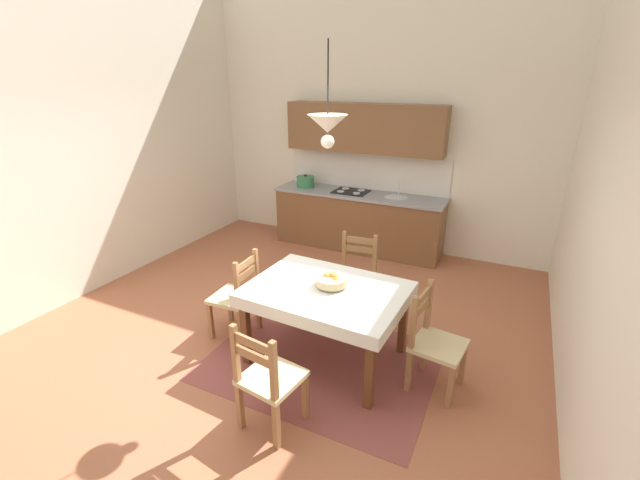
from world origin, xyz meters
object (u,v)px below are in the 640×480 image
dining_chair_kitchen_side (356,278)px  dining_chair_tv_side (237,297)px  dining_table (326,299)px  fruit_bowl (331,280)px  dining_chair_window_side (434,343)px  pendant_lamp (328,125)px  dining_chair_camera_side (268,379)px  kitchen_cabinetry (359,195)px

dining_chair_kitchen_side → dining_chair_tv_side: 1.34m
dining_table → fruit_bowl: bearing=64.9°
dining_table → dining_chair_tv_side: 1.02m
dining_chair_window_side → fruit_bowl: bearing=178.7°
dining_chair_window_side → pendant_lamp: bearing=-178.1°
dining_chair_kitchen_side → pendant_lamp: bearing=-86.6°
fruit_bowl → dining_chair_window_side: bearing=-1.3°
dining_chair_camera_side → dining_chair_tv_side: bearing=136.2°
dining_chair_window_side → fruit_bowl: size_ratio=3.10×
dining_table → dining_chair_window_side: bearing=1.9°
dining_chair_window_side → dining_table: bearing=-178.1°
dining_chair_camera_side → pendant_lamp: size_ratio=1.16×
dining_chair_kitchen_side → dining_table: bearing=-86.8°
dining_table → dining_chair_kitchen_side: (-0.05, 0.90, -0.19)m
kitchen_cabinetry → dining_chair_kitchen_side: size_ratio=2.82×
dining_chair_tv_side → fruit_bowl: (1.02, 0.10, 0.37)m
kitchen_cabinetry → dining_chair_kitchen_side: 2.06m
dining_chair_kitchen_side → dining_chair_camera_side: bearing=-89.3°
dining_table → pendant_lamp: 1.57m
fruit_bowl → pendant_lamp: bearing=-113.2°
dining_chair_camera_side → dining_table: bearing=88.5°
dining_table → dining_chair_tv_side: (-1.00, -0.04, -0.19)m
dining_chair_kitchen_side → dining_chair_camera_side: same height
dining_chair_tv_side → fruit_bowl: bearing=5.6°
kitchen_cabinetry → dining_chair_tv_side: size_ratio=2.82×
fruit_bowl → pendant_lamp: (-0.02, -0.05, 1.39)m
pendant_lamp → dining_chair_kitchen_side: bearing=93.4°
fruit_bowl → pendant_lamp: 1.39m
kitchen_cabinetry → dining_chair_camera_side: kitchen_cabinetry is taller
dining_chair_window_side → dining_chair_kitchen_side: bearing=140.6°
dining_chair_window_side → dining_chair_camera_side: same height
kitchen_cabinetry → dining_chair_window_side: (1.74, -2.76, -0.41)m
dining_table → fruit_bowl: fruit_bowl is taller
dining_table → dining_chair_camera_side: bearing=-91.5°
dining_chair_kitchen_side → fruit_bowl: 0.92m
kitchen_cabinetry → dining_table: bearing=-75.2°
fruit_bowl → dining_chair_camera_side: bearing=-92.9°
dining_chair_kitchen_side → dining_chair_camera_side: size_ratio=1.00×
dining_chair_kitchen_side → fruit_bowl: bearing=-84.8°
dining_chair_camera_side → fruit_bowl: size_ratio=3.10×
dining_table → fruit_bowl: (0.03, 0.06, 0.18)m
dining_chair_tv_side → dining_table: bearing=2.6°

